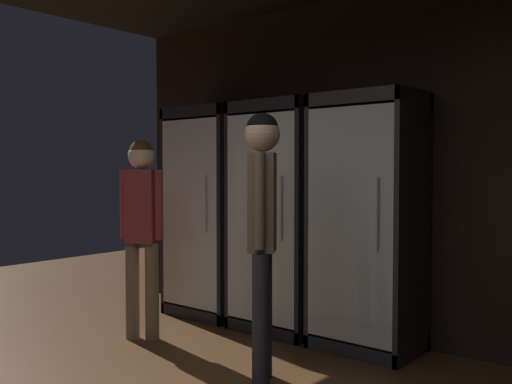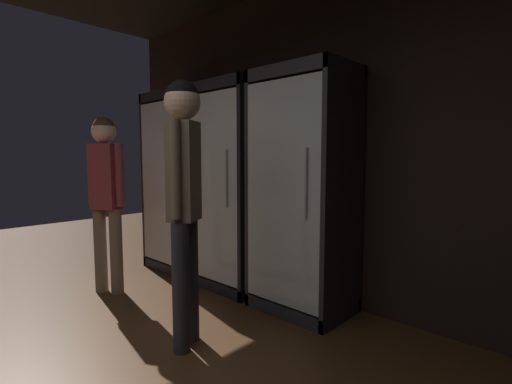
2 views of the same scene
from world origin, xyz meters
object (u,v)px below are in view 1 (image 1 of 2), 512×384
Objects in this scene: shopper_near at (142,218)px; cooler_left at (283,218)px; shopper_far at (262,215)px; cooler_far_left at (213,213)px; cooler_center at (370,225)px.

cooler_left is at bearing 54.54° from shopper_near.
shopper_near is at bearing 176.16° from shopper_far.
cooler_left is at bearing -0.04° from cooler_far_left.
cooler_center is at bearing 0.12° from cooler_left.
shopper_far is (0.63, -1.06, 0.13)m from cooler_left.
cooler_center is at bearing 79.43° from shopper_far.
cooler_center is at bearing 32.53° from shopper_near.
cooler_center is 1.21× the size of shopper_near.
cooler_left is at bearing -179.88° from cooler_center.
cooler_left is 0.83m from cooler_center.
cooler_far_left is at bearing 144.18° from shopper_far.
shopper_far is (1.46, -1.06, 0.13)m from cooler_far_left.
cooler_center is 1.12× the size of shopper_far.
cooler_left is 1.12× the size of shopper_far.
cooler_far_left is at bearing 98.35° from shopper_near.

